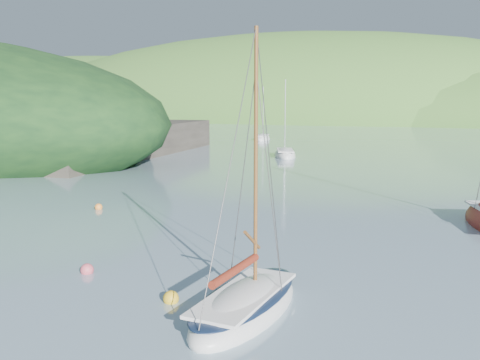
% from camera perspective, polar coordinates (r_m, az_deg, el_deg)
% --- Properties ---
extents(ground, '(700.00, 700.00, 0.00)m').
position_cam_1_polar(ground, '(18.37, -10.51, -11.78)').
color(ground, slate).
rests_on(ground, ground).
extents(shoreline_hills, '(690.00, 135.00, 56.00)m').
position_cam_1_polar(shoreline_hills, '(187.33, 20.30, 6.10)').
color(shoreline_hills, '#38762C').
rests_on(shoreline_hills, ground).
extents(daysailer_white, '(2.27, 5.94, 9.08)m').
position_cam_1_polar(daysailer_white, '(16.48, 0.60, -13.28)').
color(daysailer_white, white).
rests_on(daysailer_white, ground).
extents(distant_sloop_a, '(4.83, 6.92, 9.35)m').
position_cam_1_polar(distant_sloop_a, '(60.24, 4.82, 2.66)').
color(distant_sloop_a, white).
rests_on(distant_sloop_a, ground).
extents(distant_sloop_c, '(4.08, 6.78, 9.14)m').
position_cam_1_polar(distant_sloop_c, '(85.17, 2.41, 4.40)').
color(distant_sloop_c, white).
rests_on(distant_sloop_c, ground).
extents(mooring_buoys, '(25.87, 11.40, 0.50)m').
position_cam_1_polar(mooring_buoys, '(21.70, -2.65, -8.10)').
color(mooring_buoys, gold).
rests_on(mooring_buoys, ground).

